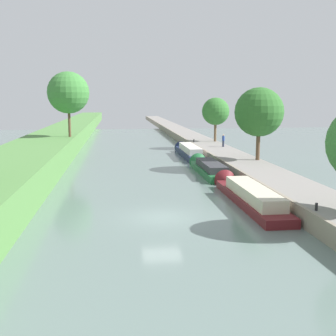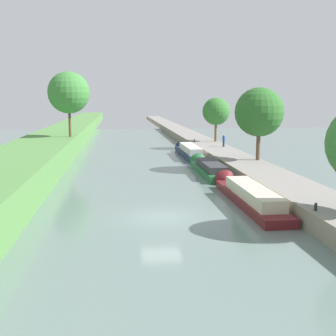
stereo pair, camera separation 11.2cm
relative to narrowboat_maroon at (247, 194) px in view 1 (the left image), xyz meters
The scene contains 12 objects.
ground_plane 7.49m from the narrowboat_maroon, 152.91° to the right, with size 160.00×160.00×0.00m, color slate.
right_towpath 4.96m from the narrowboat_maroon, 43.38° to the right, with size 4.21×260.00×1.17m.
stone_quay 3.67m from the narrowboat_maroon, 68.08° to the right, with size 0.25×260.00×1.22m.
narrowboat_maroon is the anchor object (origin of this frame).
narrowboat_green 12.29m from the narrowboat_maroon, 91.16° to the left, with size 2.11×11.22×2.00m.
narrowboat_navy 24.98m from the narrowboat_maroon, 90.19° to the left, with size 1.94×13.49×2.10m.
tree_rightbank_midnear 14.81m from the narrowboat_maroon, 68.13° to the left, with size 5.03×5.03×7.47m.
tree_rightbank_midfar 32.96m from the narrowboat_maroon, 80.85° to the left, with size 4.05×4.05×6.48m.
tree_leftbank_upstream 31.76m from the narrowboat_maroon, 120.17° to the left, with size 5.34×5.34×8.36m.
person_walking 25.51m from the narrowboat_maroon, 79.59° to the left, with size 0.34×0.34×1.66m.
mooring_bollard_near 7.35m from the narrowboat_maroon, 75.78° to the right, with size 0.16×0.16×0.45m.
mooring_bollard_far 31.34m from the narrowboat_maroon, 86.72° to the left, with size 0.16×0.16×0.45m.
Camera 1 is at (-2.72, -25.58, 7.45)m, focal length 44.77 mm.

